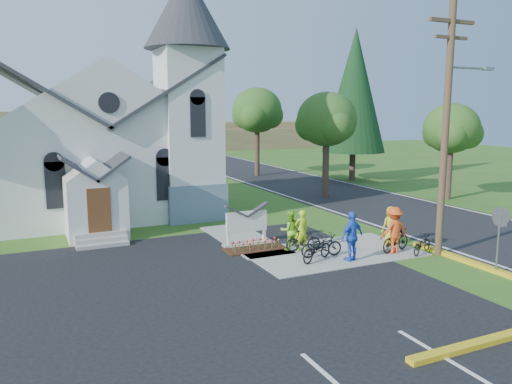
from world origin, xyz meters
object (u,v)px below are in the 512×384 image
stop_sign (500,226)px  cyclist_4 (391,225)px  cyclist_2 (352,236)px  bike_1 (303,241)px  church_sign (247,222)px  bike_4 (422,244)px  cyclist_1 (290,230)px  cyclist_0 (301,230)px  bike_2 (321,245)px  cyclist_3 (394,230)px  bike_3 (396,240)px  utility_pole (447,122)px  bike_0 (317,249)px

stop_sign → cyclist_4: 4.85m
cyclist_2 → bike_1: bearing=-75.2°
church_sign → bike_4: (5.90, -4.40, -0.57)m
cyclist_1 → bike_1: cyclist_1 is taller
church_sign → stop_sign: size_ratio=0.89×
stop_sign → cyclist_0: 7.45m
cyclist_0 → stop_sign: bearing=130.9°
bike_2 → bike_4: bearing=-103.5°
stop_sign → cyclist_2: (-3.92, 3.41, -0.75)m
cyclist_0 → cyclist_3: (3.30, -1.85, 0.09)m
cyclist_1 → cyclist_3: bearing=158.5°
bike_3 → cyclist_4: (0.57, 1.00, 0.33)m
utility_pole → bike_0: (-5.10, 1.27, -4.89)m
church_sign → bike_0: size_ratio=1.24×
stop_sign → cyclist_2: 5.25m
cyclist_0 → bike_4: size_ratio=1.13×
bike_0 → cyclist_1: cyclist_1 is taller
bike_3 → stop_sign: bearing=-171.7°
cyclist_2 → cyclist_3: size_ratio=1.02×
cyclist_0 → cyclist_4: (4.06, -0.77, -0.03)m
bike_1 → cyclist_4: (4.01, -0.67, 0.39)m
cyclist_2 → cyclist_0: bearing=-75.4°
church_sign → bike_3: (5.12, -3.72, -0.47)m
bike_2 → church_sign: bearing=37.4°
utility_pole → cyclist_1: bearing=150.1°
bike_1 → cyclist_4: cyclist_4 is taller
bike_0 → utility_pole: bearing=-127.7°
bike_2 → bike_3: (3.19, -0.67, 0.05)m
cyclist_0 → cyclist_1: bearing=-41.4°
stop_sign → cyclist_3: bearing=115.5°
bike_0 → cyclist_4: 4.29m
church_sign → cyclist_2: cyclist_2 is taller
cyclist_0 → cyclist_4: bearing=167.6°
utility_pole → bike_1: bearing=151.6°
stop_sign → cyclist_1: (-5.39, 5.76, -0.89)m
church_sign → cyclist_2: bearing=-55.8°
cyclist_0 → cyclist_4: size_ratio=1.03×
bike_4 → cyclist_0: bearing=36.2°
church_sign → cyclist_4: cyclist_4 is taller
utility_pole → cyclist_4: (-0.88, 1.97, -4.51)m
utility_pole → cyclist_1: utility_pole is taller
bike_1 → cyclist_4: 4.09m
cyclist_4 → bike_2: bearing=13.6°
bike_1 → bike_4: (4.23, -2.34, -0.05)m
stop_sign → bike_0: (-5.17, 3.97, -1.27)m
utility_pole → bike_1: 7.41m
cyclist_2 → bike_3: 2.47m
cyclist_0 → cyclist_4: cyclist_0 is taller
church_sign → cyclist_0: size_ratio=1.27×
bike_3 → utility_pole: bearing=-138.2°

